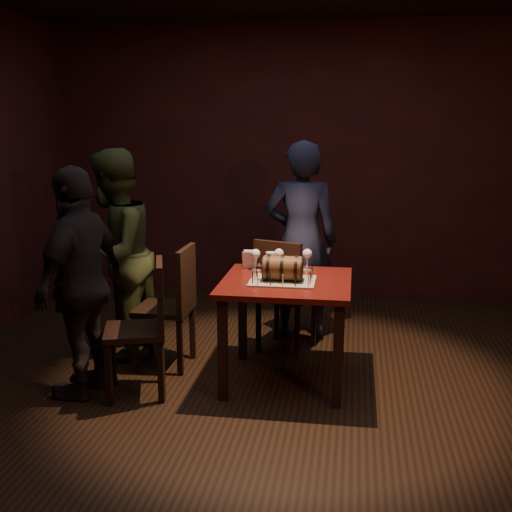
% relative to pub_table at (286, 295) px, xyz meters
% --- Properties ---
extents(room_shell, '(5.04, 5.04, 2.80)m').
position_rel_pub_table_xyz_m(room_shell, '(-0.13, -0.20, 0.76)').
color(room_shell, black).
rests_on(room_shell, ground).
extents(pub_table, '(0.90, 0.90, 0.75)m').
position_rel_pub_table_xyz_m(pub_table, '(0.00, 0.00, 0.00)').
color(pub_table, '#430D0B').
rests_on(pub_table, ground).
extents(cake_board, '(0.45, 0.35, 0.01)m').
position_rel_pub_table_xyz_m(cake_board, '(-0.02, -0.05, 0.12)').
color(cake_board, gray).
rests_on(cake_board, pub_table).
extents(barrel_cake, '(0.33, 0.19, 0.19)m').
position_rel_pub_table_xyz_m(barrel_cake, '(-0.02, -0.05, 0.21)').
color(barrel_cake, brown).
rests_on(barrel_cake, cake_board).
extents(birthday_candles, '(0.40, 0.30, 0.09)m').
position_rel_pub_table_xyz_m(birthday_candles, '(-0.02, -0.05, 0.16)').
color(birthday_candles, '#F7DA93').
rests_on(birthday_candles, cake_board).
extents(wine_glass_left, '(0.07, 0.07, 0.16)m').
position_rel_pub_table_xyz_m(wine_glass_left, '(-0.26, 0.26, 0.23)').
color(wine_glass_left, silver).
rests_on(wine_glass_left, pub_table).
extents(wine_glass_mid, '(0.07, 0.07, 0.16)m').
position_rel_pub_table_xyz_m(wine_glass_mid, '(-0.09, 0.30, 0.23)').
color(wine_glass_mid, silver).
rests_on(wine_glass_mid, pub_table).
extents(wine_glass_right, '(0.07, 0.07, 0.16)m').
position_rel_pub_table_xyz_m(wine_glass_right, '(0.12, 0.33, 0.23)').
color(wine_glass_right, silver).
rests_on(wine_glass_right, pub_table).
extents(pint_of_ale, '(0.07, 0.07, 0.15)m').
position_rel_pub_table_xyz_m(pint_of_ale, '(-0.14, 0.22, 0.18)').
color(pint_of_ale, silver).
rests_on(pint_of_ale, pub_table).
extents(menu_card, '(0.10, 0.05, 0.13)m').
position_rel_pub_table_xyz_m(menu_card, '(-0.31, 0.32, 0.17)').
color(menu_card, white).
rests_on(menu_card, pub_table).
extents(chair_back, '(0.51, 0.51, 0.93)m').
position_rel_pub_table_xyz_m(chair_back, '(-0.09, 0.57, -0.12)').
color(chair_back, black).
rests_on(chair_back, ground).
extents(chair_left_rear, '(0.41, 0.41, 0.93)m').
position_rel_pub_table_xyz_m(chair_left_rear, '(-0.86, 0.15, -0.12)').
color(chair_left_rear, black).
rests_on(chair_left_rear, ground).
extents(chair_left_front, '(0.50, 0.50, 0.93)m').
position_rel_pub_table_xyz_m(chair_left_front, '(-0.91, -0.35, -0.12)').
color(chair_left_front, black).
rests_on(chair_left_front, ground).
extents(person_back, '(0.63, 0.42, 1.69)m').
position_rel_pub_table_xyz_m(person_back, '(0.02, 0.99, 0.20)').
color(person_back, '#191C33').
rests_on(person_back, ground).
extents(person_left_rear, '(0.71, 0.86, 1.64)m').
position_rel_pub_table_xyz_m(person_left_rear, '(-1.37, 0.29, 0.18)').
color(person_left_rear, '#3A4321').
rests_on(person_left_rear, ground).
extents(person_left_front, '(0.53, 0.97, 1.57)m').
position_rel_pub_table_xyz_m(person_left_front, '(-1.34, -0.41, 0.14)').
color(person_left_front, black).
rests_on(person_left_front, ground).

